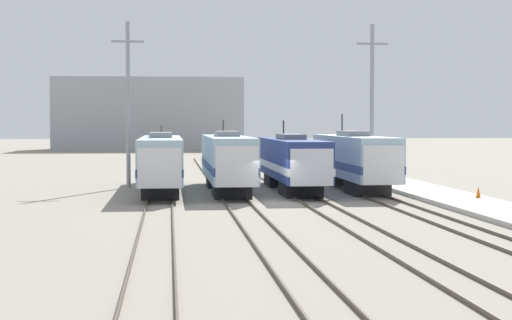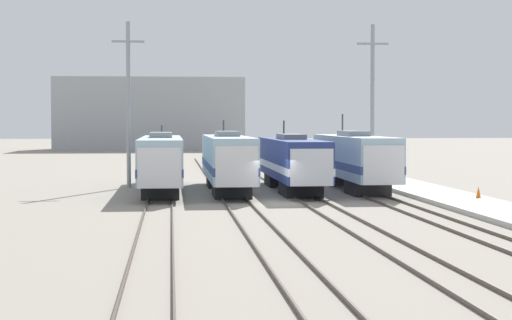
{
  "view_description": "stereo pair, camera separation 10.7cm",
  "coord_description": "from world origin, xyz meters",
  "views": [
    {
      "loc": [
        -6.14,
        -49.57,
        4.71
      ],
      "look_at": [
        -0.95,
        1.31,
        2.45
      ],
      "focal_mm": 60.0,
      "sensor_mm": 36.0,
      "label": 1
    },
    {
      "loc": [
        -6.04,
        -49.58,
        4.71
      ],
      "look_at": [
        -0.95,
        1.31,
        2.45
      ],
      "focal_mm": 60.0,
      "sensor_mm": 36.0,
      "label": 2
    }
  ],
  "objects": [
    {
      "name": "ground_plane",
      "position": [
        0.0,
        0.0,
        0.0
      ],
      "size": [
        400.0,
        400.0,
        0.0
      ],
      "primitive_type": "plane",
      "color": "gray"
    },
    {
      "name": "rail_pair_far_left",
      "position": [
        -6.68,
        0.0,
        0.07
      ],
      "size": [
        1.51,
        120.0,
        0.15
      ],
      "color": "#4C4238",
      "rests_on": "ground_plane"
    },
    {
      "name": "rail_pair_center_left",
      "position": [
        -2.23,
        0.0,
        0.07
      ],
      "size": [
        1.51,
        120.0,
        0.15
      ],
      "color": "#4C4238",
      "rests_on": "ground_plane"
    },
    {
      "name": "rail_pair_center_right",
      "position": [
        2.23,
        0.0,
        0.07
      ],
      "size": [
        1.51,
        120.0,
        0.15
      ],
      "color": "#4C4238",
      "rests_on": "ground_plane"
    },
    {
      "name": "rail_pair_far_right",
      "position": [
        6.68,
        0.0,
        0.07
      ],
      "size": [
        1.51,
        120.0,
        0.15
      ],
      "color": "#4C4238",
      "rests_on": "ground_plane"
    },
    {
      "name": "locomotive_far_left",
      "position": [
        -6.68,
        8.48,
        2.08
      ],
      "size": [
        2.76,
        19.54,
        4.5
      ],
      "color": "#232326",
      "rests_on": "ground_plane"
    },
    {
      "name": "locomotive_center_left",
      "position": [
        -2.23,
        7.82,
        2.12
      ],
      "size": [
        2.75,
        17.45,
        4.87
      ],
      "color": "#232326",
      "rests_on": "ground_plane"
    },
    {
      "name": "locomotive_center_right",
      "position": [
        2.23,
        8.25,
        2.02
      ],
      "size": [
        2.83,
        17.44,
        4.85
      ],
      "color": "black",
      "rests_on": "ground_plane"
    },
    {
      "name": "locomotive_far_right",
      "position": [
        6.68,
        8.61,
        2.12
      ],
      "size": [
        2.77,
        17.33,
        5.33
      ],
      "color": "#232326",
      "rests_on": "ground_plane"
    },
    {
      "name": "catenary_tower_left",
      "position": [
        -9.05,
        12.6,
        6.21
      ],
      "size": [
        2.33,
        0.3,
        11.94
      ],
      "color": "gray",
      "rests_on": "ground_plane"
    },
    {
      "name": "catenary_tower_right",
      "position": [
        8.85,
        12.6,
        6.21
      ],
      "size": [
        2.33,
        0.3,
        11.94
      ],
      "color": "gray",
      "rests_on": "ground_plane"
    },
    {
      "name": "platform",
      "position": [
        10.83,
        0.0,
        0.13
      ],
      "size": [
        4.0,
        120.0,
        0.27
      ],
      "color": "#B7B5AD",
      "rests_on": "ground_plane"
    },
    {
      "name": "traffic_cone",
      "position": [
        11.99,
        -1.0,
        0.61
      ],
      "size": [
        0.3,
        0.3,
        0.68
      ],
      "color": "orange",
      "rests_on": "platform"
    },
    {
      "name": "depot_building",
      "position": [
        -9.57,
        100.55,
        6.16
      ],
      "size": [
        32.02,
        14.11,
        12.31
      ],
      "color": "#9EA3A8",
      "rests_on": "ground_plane"
    }
  ]
}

